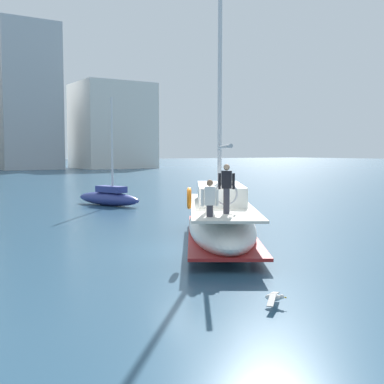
% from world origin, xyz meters
% --- Properties ---
extents(ground_plane, '(400.00, 400.00, 0.00)m').
position_xyz_m(ground_plane, '(0.00, 0.00, 0.00)').
color(ground_plane, '#284C66').
extents(main_sailboat, '(7.23, 9.36, 14.23)m').
position_xyz_m(main_sailboat, '(1.78, 0.67, 0.92)').
color(main_sailboat, white).
rests_on(main_sailboat, ground).
extents(moored_sloop_near, '(2.94, 5.38, 6.82)m').
position_xyz_m(moored_sloop_near, '(3.56, 15.20, 0.55)').
color(moored_sloop_near, navy).
rests_on(moored_sloop_near, ground).
extents(seagull, '(0.96, 0.84, 0.17)m').
position_xyz_m(seagull, '(-1.81, -6.25, 0.21)').
color(seagull, silver).
rests_on(seagull, ground).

